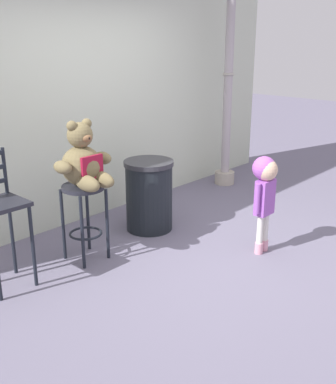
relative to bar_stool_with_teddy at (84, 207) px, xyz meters
The scene contains 7 objects.
ground_plane 1.27m from the bar_stool_with_teddy, 48.23° to the right, with size 24.00×24.00×0.00m, color slate.
building_wall 1.90m from the bar_stool_with_teddy, 53.20° to the left, with size 6.83×0.30×3.90m, color beige.
bar_stool_with_teddy is the anchor object (origin of this frame).
teddy_bear 0.44m from the bar_stool_with_teddy, 90.00° to the right, with size 0.59×0.53×0.62m.
child_walking 1.75m from the bar_stool_with_teddy, 42.51° to the right, with size 0.31×0.25×0.99m.
trash_bin 0.97m from the bar_stool_with_teddy, ahead, with size 0.55×0.55×0.79m.
lamppost 3.01m from the bar_stool_with_teddy, ahead, with size 0.28×0.28×2.72m.
Camera 1 is at (-3.35, -2.61, 2.10)m, focal length 44.55 mm.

